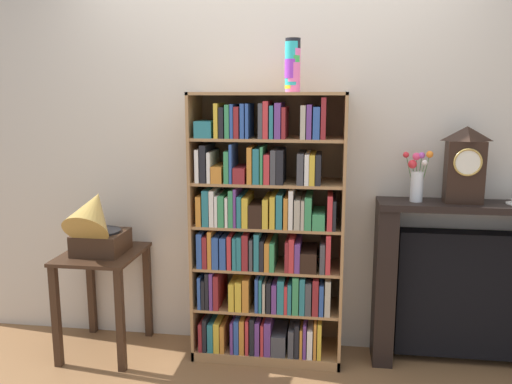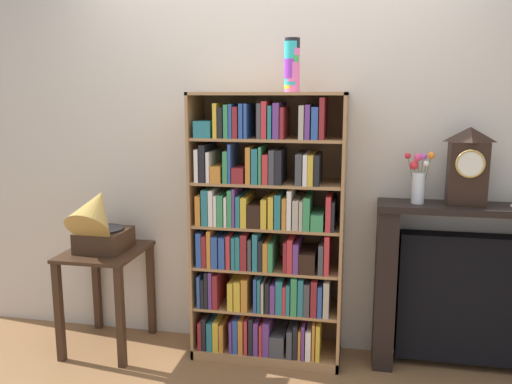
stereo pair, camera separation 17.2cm
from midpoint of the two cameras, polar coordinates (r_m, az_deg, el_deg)
The scene contains 9 objects.
ground_plane at distance 3.42m, azimuth 2.39°, elevation -18.35°, with size 7.79×6.40×0.02m, color brown.
wall_back at distance 3.34m, azimuth 4.96°, elevation 4.60°, with size 4.79×0.08×2.60m, color beige.
bookshelf at distance 3.24m, azimuth 2.56°, elevation -5.29°, with size 0.92×0.35×1.66m.
cup_stack at distance 3.07m, azimuth 5.61°, elevation 13.63°, with size 0.09×0.09×0.30m.
side_table_left at distance 3.54m, azimuth -14.71°, elevation -8.72°, with size 0.47×0.54×0.66m.
gramophone at distance 3.38m, azimuth -15.48°, elevation -3.07°, with size 0.30×0.45×0.48m.
fireplace_mantel at distance 3.44m, azimuth 23.93°, elevation -9.80°, with size 1.14×0.28×1.02m.
mantel_clock at distance 3.22m, azimuth 23.58°, elevation 2.58°, with size 0.21×0.13×0.45m.
flower_vase at distance 3.19m, azimuth 18.82°, elevation 1.27°, with size 0.16×0.12×0.31m.
Camera 2 is at (0.54, -2.95, 1.64)m, focal length 36.61 mm.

